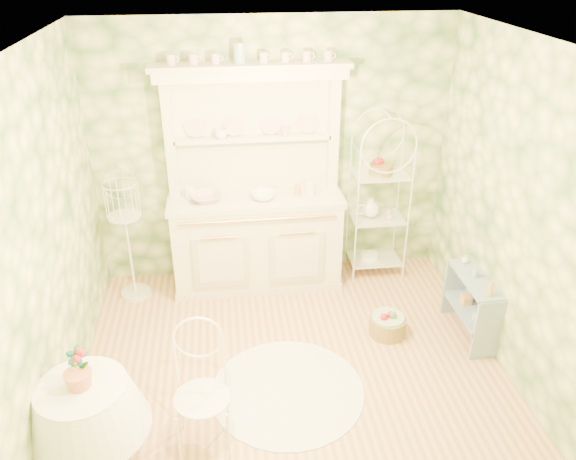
{
  "coord_description": "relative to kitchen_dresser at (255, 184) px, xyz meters",
  "views": [
    {
      "loc": [
        -0.51,
        -3.6,
        3.32
      ],
      "look_at": [
        0.0,
        0.5,
        1.15
      ],
      "focal_mm": 35.0,
      "sensor_mm": 36.0,
      "label": 1
    }
  ],
  "objects": [
    {
      "name": "floor",
      "position": [
        0.2,
        -1.52,
        -1.15
      ],
      "size": [
        3.6,
        3.6,
        0.0
      ],
      "primitive_type": "plane",
      "color": "tan",
      "rests_on": "ground"
    },
    {
      "name": "ceiling",
      "position": [
        0.2,
        -1.52,
        1.56
      ],
      "size": [
        3.6,
        3.6,
        0.0
      ],
      "primitive_type": "plane",
      "color": "white",
      "rests_on": "floor"
    },
    {
      "name": "wall_left",
      "position": [
        -1.6,
        -1.52,
        0.21
      ],
      "size": [
        3.6,
        3.6,
        0.0
      ],
      "primitive_type": "plane",
      "color": "beige",
      "rests_on": "floor"
    },
    {
      "name": "wall_right",
      "position": [
        2.0,
        -1.52,
        0.21
      ],
      "size": [
        3.6,
        3.6,
        0.0
      ],
      "primitive_type": "plane",
      "color": "beige",
      "rests_on": "floor"
    },
    {
      "name": "wall_back",
      "position": [
        0.2,
        0.28,
        0.21
      ],
      "size": [
        3.6,
        3.6,
        0.0
      ],
      "primitive_type": "plane",
      "color": "beige",
      "rests_on": "floor"
    },
    {
      "name": "wall_front",
      "position": [
        0.2,
        -3.32,
        0.21
      ],
      "size": [
        3.6,
        3.6,
        0.0
      ],
      "primitive_type": "plane",
      "color": "beige",
      "rests_on": "floor"
    },
    {
      "name": "kitchen_dresser",
      "position": [
        0.0,
        0.0,
        0.0
      ],
      "size": [
        1.87,
        0.61,
        2.29
      ],
      "primitive_type": "cube",
      "color": "white",
      "rests_on": "floor"
    },
    {
      "name": "bakers_rack",
      "position": [
        1.3,
        0.09,
        -0.18
      ],
      "size": [
        0.61,
        0.44,
        1.93
      ],
      "primitive_type": "cube",
      "rotation": [
        0.0,
        0.0,
        -0.01
      ],
      "color": "white",
      "rests_on": "floor"
    },
    {
      "name": "side_shelf",
      "position": [
        1.88,
        -1.14,
        -0.83
      ],
      "size": [
        0.35,
        0.75,
        0.62
      ],
      "primitive_type": "cube",
      "rotation": [
        0.0,
        0.0,
        -0.11
      ],
      "color": "#7E95A8",
      "rests_on": "floor"
    },
    {
      "name": "round_table",
      "position": [
        -1.32,
        -2.21,
        -0.79
      ],
      "size": [
        0.83,
        0.83,
        0.71
      ],
      "primitive_type": "cylinder",
      "rotation": [
        0.0,
        0.0,
        0.36
      ],
      "color": "white",
      "rests_on": "floor"
    },
    {
      "name": "cafe_chair",
      "position": [
        -0.55,
        -2.14,
        -0.76
      ],
      "size": [
        0.37,
        0.37,
        0.76
      ],
      "primitive_type": "cube",
      "rotation": [
        0.0,
        0.0,
        -0.06
      ],
      "color": "white",
      "rests_on": "floor"
    },
    {
      "name": "birdcage_stand",
      "position": [
        -1.29,
        -0.08,
        -0.38
      ],
      "size": [
        0.38,
        0.38,
        1.52
      ],
      "primitive_type": "cube",
      "rotation": [
        0.0,
        0.0,
        -0.04
      ],
      "color": "white",
      "rests_on": "floor"
    },
    {
      "name": "floor_basket",
      "position": [
        1.13,
        -1.04,
        -1.02
      ],
      "size": [
        0.47,
        0.47,
        0.24
      ],
      "primitive_type": "cylinder",
      "rotation": [
        0.0,
        0.0,
        0.31
      ],
      "color": "olive",
      "rests_on": "floor"
    },
    {
      "name": "lace_rug",
      "position": [
        0.11,
        -1.68,
        -1.14
      ],
      "size": [
        1.3,
        1.3,
        0.01
      ],
      "primitive_type": "cylinder",
      "rotation": [
        0.0,
        0.0,
        0.03
      ],
      "color": "white",
      "rests_on": "floor"
    },
    {
      "name": "bowl_floral",
      "position": [
        -0.49,
        -0.04,
        -0.13
      ],
      "size": [
        0.35,
        0.35,
        0.07
      ],
      "primitive_type": "imported",
      "rotation": [
        0.0,
        0.0,
        0.21
      ],
      "color": "white",
      "rests_on": "kitchen_dresser"
    },
    {
      "name": "bowl_white",
      "position": [
        0.07,
        -0.06,
        -0.13
      ],
      "size": [
        0.32,
        0.32,
        0.08
      ],
      "primitive_type": "imported",
      "rotation": [
        0.0,
        0.0,
        -0.36
      ],
      "color": "white",
      "rests_on": "kitchen_dresser"
    },
    {
      "name": "cup_left",
      "position": [
        -0.31,
        0.14,
        0.47
      ],
      "size": [
        0.15,
        0.15,
        0.1
      ],
      "primitive_type": "imported",
      "rotation": [
        0.0,
        0.0,
        0.35
      ],
      "color": "white",
      "rests_on": "kitchen_dresser"
    },
    {
      "name": "cup_right",
      "position": [
        0.32,
        0.15,
        0.47
      ],
      "size": [
        0.1,
        0.1,
        0.09
      ],
      "primitive_type": "imported",
      "rotation": [
        0.0,
        0.0,
        0.03
      ],
      "color": "white",
      "rests_on": "kitchen_dresser"
    },
    {
      "name": "potted_geranium",
      "position": [
        -1.31,
        -2.16,
        -0.3
      ],
      "size": [
        0.15,
        0.1,
        0.27
      ],
      "primitive_type": "imported",
      "rotation": [
        0.0,
        0.0,
        0.01
      ],
      "color": "#3F7238",
      "rests_on": "round_table"
    },
    {
      "name": "bottle_amber",
      "position": [
        1.88,
        -1.4,
        -0.46
      ],
      "size": [
        0.06,
        0.06,
        0.15
      ],
      "primitive_type": "imported",
      "rotation": [
        0.0,
        0.0,
        -0.04
      ],
      "color": "gold",
      "rests_on": "side_shelf"
    },
    {
      "name": "bottle_blue",
      "position": [
        1.88,
        -1.11,
        -0.49
      ],
      "size": [
        0.05,
        0.05,
        0.1
      ],
      "primitive_type": "imported",
      "rotation": [
        0.0,
        0.0,
        0.17
      ],
      "color": "#87A3BA",
      "rests_on": "side_shelf"
    },
    {
      "name": "bottle_glass",
      "position": [
        1.88,
        -0.87,
        -0.5
      ],
      "size": [
        0.07,
        0.07,
        0.08
      ],
      "primitive_type": "imported",
      "rotation": [
        0.0,
        0.0,
        0.13
      ],
      "color": "silver",
      "rests_on": "side_shelf"
    }
  ]
}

